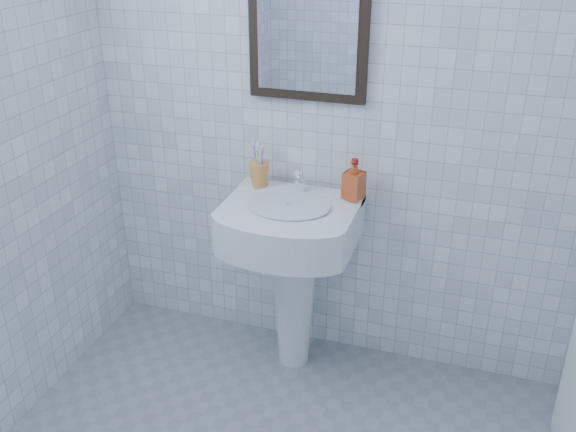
% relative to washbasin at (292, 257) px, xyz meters
% --- Properties ---
extents(wall_back, '(2.20, 0.02, 2.50)m').
position_rel_washbasin_xyz_m(wall_back, '(0.11, 0.21, 0.67)').
color(wall_back, white).
rests_on(wall_back, ground).
extents(washbasin, '(0.56, 0.41, 0.86)m').
position_rel_washbasin_xyz_m(washbasin, '(0.00, 0.00, 0.00)').
color(washbasin, white).
rests_on(washbasin, ground).
extents(faucet, '(0.05, 0.10, 0.11)m').
position_rel_washbasin_xyz_m(faucet, '(0.00, 0.10, 0.32)').
color(faucet, white).
rests_on(faucet, washbasin).
extents(toothbrush_cup, '(0.12, 0.12, 0.11)m').
position_rel_washbasin_xyz_m(toothbrush_cup, '(-0.19, 0.11, 0.33)').
color(toothbrush_cup, '#EB923F').
rests_on(toothbrush_cup, washbasin).
extents(soap_dispenser, '(0.10, 0.10, 0.18)m').
position_rel_washbasin_xyz_m(soap_dispenser, '(0.24, 0.11, 0.36)').
color(soap_dispenser, red).
rests_on(soap_dispenser, washbasin).
extents(wall_mirror, '(0.50, 0.04, 0.62)m').
position_rel_washbasin_xyz_m(wall_mirror, '(0.00, 0.19, 0.97)').
color(wall_mirror, black).
rests_on(wall_mirror, wall_back).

